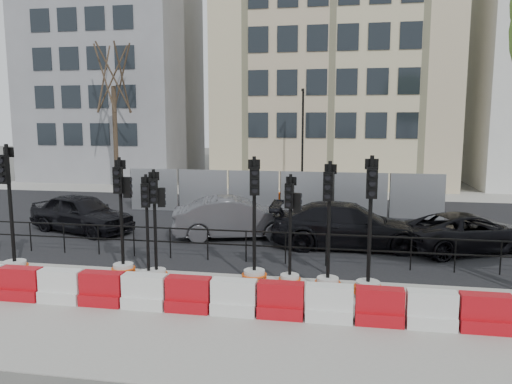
% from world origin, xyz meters
% --- Properties ---
extents(ground, '(120.00, 120.00, 0.00)m').
position_xyz_m(ground, '(0.00, 0.00, 0.00)').
color(ground, '#51514C').
rests_on(ground, ground).
extents(sidewalk_near, '(40.00, 6.00, 0.02)m').
position_xyz_m(sidewalk_near, '(0.00, -3.00, 0.01)').
color(sidewalk_near, gray).
rests_on(sidewalk_near, ground).
extents(road, '(40.00, 14.00, 0.03)m').
position_xyz_m(road, '(0.00, 7.00, 0.01)').
color(road, black).
rests_on(road, ground).
extents(sidewalk_far, '(40.00, 4.00, 0.02)m').
position_xyz_m(sidewalk_far, '(0.00, 16.00, 0.01)').
color(sidewalk_far, gray).
rests_on(sidewalk_far, ground).
extents(building_grey, '(11.00, 9.06, 14.00)m').
position_xyz_m(building_grey, '(-14.00, 21.99, 7.00)').
color(building_grey, gray).
rests_on(building_grey, ground).
extents(building_cream, '(15.00, 10.06, 18.00)m').
position_xyz_m(building_cream, '(2.00, 21.99, 9.00)').
color(building_cream, beige).
rests_on(building_cream, ground).
extents(kerb_railing, '(18.00, 0.04, 1.00)m').
position_xyz_m(kerb_railing, '(0.00, 1.20, 0.69)').
color(kerb_railing, black).
rests_on(kerb_railing, ground).
extents(heras_fencing, '(14.33, 1.72, 2.00)m').
position_xyz_m(heras_fencing, '(-0.49, 9.71, 0.71)').
color(heras_fencing, '#919398').
rests_on(heras_fencing, ground).
extents(lamp_post_far, '(0.12, 0.56, 6.00)m').
position_xyz_m(lamp_post_far, '(0.50, 14.98, 3.22)').
color(lamp_post_far, black).
rests_on(lamp_post_far, ground).
extents(tree_bare_far, '(2.00, 2.00, 9.00)m').
position_xyz_m(tree_bare_far, '(-11.00, 15.50, 6.65)').
color(tree_bare_far, '#473828').
rests_on(tree_bare_far, ground).
extents(barrier_row, '(14.65, 0.50, 0.80)m').
position_xyz_m(barrier_row, '(0.00, -2.80, 0.37)').
color(barrier_row, red).
rests_on(barrier_row, ground).
extents(traffic_signal_a, '(0.72, 0.72, 3.66)m').
position_xyz_m(traffic_signal_a, '(-6.03, -1.25, 0.76)').
color(traffic_signal_a, silver).
rests_on(traffic_signal_a, ground).
extents(traffic_signal_b, '(0.65, 0.65, 3.32)m').
position_xyz_m(traffic_signal_b, '(-3.01, -0.83, 0.79)').
color(traffic_signal_b, silver).
rests_on(traffic_signal_b, ground).
extents(traffic_signal_c, '(0.58, 0.58, 2.92)m').
position_xyz_m(traffic_signal_c, '(-2.14, -1.19, 0.60)').
color(traffic_signal_c, silver).
rests_on(traffic_signal_c, ground).
extents(traffic_signal_d, '(0.60, 0.60, 3.04)m').
position_xyz_m(traffic_signal_d, '(-1.97, -1.05, 0.72)').
color(traffic_signal_d, silver).
rests_on(traffic_signal_d, ground).
extents(traffic_signal_e, '(0.67, 0.67, 3.39)m').
position_xyz_m(traffic_signal_e, '(0.62, -0.79, 0.70)').
color(traffic_signal_e, silver).
rests_on(traffic_signal_e, ground).
extents(traffic_signal_f, '(0.58, 0.58, 2.96)m').
position_xyz_m(traffic_signal_f, '(1.56, -0.85, 0.71)').
color(traffic_signal_f, silver).
rests_on(traffic_signal_f, ground).
extents(traffic_signal_g, '(0.65, 0.65, 3.32)m').
position_xyz_m(traffic_signal_g, '(2.53, -1.06, 0.69)').
color(traffic_signal_g, silver).
rests_on(traffic_signal_g, ground).
extents(traffic_signal_h, '(0.69, 0.69, 3.48)m').
position_xyz_m(traffic_signal_h, '(3.50, -1.24, 0.72)').
color(traffic_signal_h, silver).
rests_on(traffic_signal_h, ground).
extents(car_a, '(4.48, 5.46, 1.49)m').
position_xyz_m(car_a, '(-7.04, 4.18, 0.74)').
color(car_a, black).
rests_on(car_a, ground).
extents(car_b, '(4.03, 5.43, 1.51)m').
position_xyz_m(car_b, '(-0.96, 4.24, 0.76)').
color(car_b, '#444448').
rests_on(car_b, ground).
extents(car_c, '(2.49, 5.40, 1.53)m').
position_xyz_m(car_c, '(3.06, 3.59, 0.76)').
color(car_c, black).
rests_on(car_c, ground).
extents(car_d, '(5.62, 6.22, 1.28)m').
position_xyz_m(car_d, '(6.92, 3.81, 0.64)').
color(car_d, black).
rests_on(car_d, ground).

